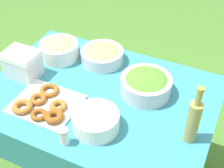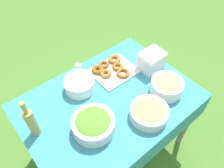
{
  "view_description": "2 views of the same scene",
  "coord_description": "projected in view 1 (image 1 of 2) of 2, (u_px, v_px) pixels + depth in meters",
  "views": [
    {
      "loc": [
        0.62,
        -1.13,
        1.94
      ],
      "look_at": [
        0.06,
        0.03,
        0.84
      ],
      "focal_mm": 50.0,
      "sensor_mm": 36.0,
      "label": 1
    },
    {
      "loc": [
        0.6,
        0.76,
        2.06
      ],
      "look_at": [
        -0.06,
        -0.03,
        0.88
      ],
      "focal_mm": 35.0,
      "sensor_mm": 36.0,
      "label": 2
    }
  ],
  "objects": [
    {
      "name": "salt_shaker",
      "position": [
        64.0,
        136.0,
        1.44
      ],
      "size": [
        0.05,
        0.05,
        0.09
      ],
      "color": "white",
      "rests_on": "picnic_table"
    },
    {
      "name": "plate_stack",
      "position": [
        96.0,
        121.0,
        1.51
      ],
      "size": [
        0.23,
        0.23,
        0.1
      ],
      "color": "white",
      "rests_on": "picnic_table"
    },
    {
      "name": "bread_bowl",
      "position": [
        102.0,
        55.0,
        1.94
      ],
      "size": [
        0.27,
        0.27,
        0.1
      ],
      "color": "silver",
      "rests_on": "picnic_table"
    },
    {
      "name": "pasta_bowl",
      "position": [
        59.0,
        49.0,
        1.96
      ],
      "size": [
        0.24,
        0.24,
        0.12
      ],
      "color": "white",
      "rests_on": "picnic_table"
    },
    {
      "name": "salad_bowl",
      "position": [
        146.0,
        84.0,
        1.7
      ],
      "size": [
        0.28,
        0.28,
        0.12
      ],
      "color": "silver",
      "rests_on": "picnic_table"
    },
    {
      "name": "picnic_table",
      "position": [
        100.0,
        107.0,
        1.8
      ],
      "size": [
        1.27,
        0.92,
        0.77
      ],
      "color": "teal",
      "rests_on": "ground_plane"
    },
    {
      "name": "olive_oil_bottle",
      "position": [
        193.0,
        120.0,
        1.41
      ],
      "size": [
        0.06,
        0.06,
        0.32
      ],
      "color": "#998E4C",
      "rests_on": "picnic_table"
    },
    {
      "name": "donut_platter",
      "position": [
        44.0,
        105.0,
        1.64
      ],
      "size": [
        0.34,
        0.3,
        0.05
      ],
      "color": "silver",
      "rests_on": "picnic_table"
    },
    {
      "name": "cooler_box",
      "position": [
        22.0,
        64.0,
        1.81
      ],
      "size": [
        0.19,
        0.15,
        0.16
      ],
      "color": "silver",
      "rests_on": "picnic_table"
    }
  ]
}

